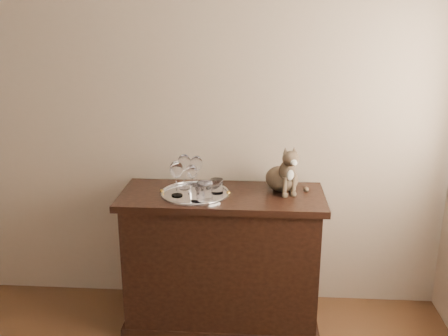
# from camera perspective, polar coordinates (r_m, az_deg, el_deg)

# --- Properties ---
(wall_back) EXTENTS (4.00, 0.10, 2.70)m
(wall_back) POSITION_cam_1_polar(r_m,az_deg,el_deg) (3.20, -10.70, 7.73)
(wall_back) COLOR tan
(wall_back) RESTS_ON ground
(sideboard) EXTENTS (1.20, 0.50, 0.85)m
(sideboard) POSITION_cam_1_polar(r_m,az_deg,el_deg) (3.10, -0.23, -10.36)
(sideboard) COLOR black
(sideboard) RESTS_ON ground
(tray) EXTENTS (0.40, 0.40, 0.01)m
(tray) POSITION_cam_1_polar(r_m,az_deg,el_deg) (2.91, -3.33, -3.01)
(tray) COLOR silver
(tray) RESTS_ON sideboard
(wine_glass_a) EXTENTS (0.08, 0.08, 0.21)m
(wine_glass_a) POSITION_cam_1_polar(r_m,az_deg,el_deg) (2.97, -4.54, -0.40)
(wine_glass_a) COLOR silver
(wine_glass_a) RESTS_ON tray
(wine_glass_b) EXTENTS (0.07, 0.07, 0.19)m
(wine_glass_b) POSITION_cam_1_polar(r_m,az_deg,el_deg) (2.99, -3.18, -0.40)
(wine_glass_b) COLOR silver
(wine_glass_b) RESTS_ON tray
(wine_glass_c) EXTENTS (0.08, 0.08, 0.21)m
(wine_glass_c) POSITION_cam_1_polar(r_m,az_deg,el_deg) (2.86, -5.44, -1.20)
(wine_glass_c) COLOR white
(wine_glass_c) RESTS_ON tray
(wine_glass_d) EXTENTS (0.07, 0.07, 0.17)m
(wine_glass_d) POSITION_cam_1_polar(r_m,az_deg,el_deg) (2.90, -3.67, -1.25)
(wine_glass_d) COLOR white
(wine_glass_d) RESTS_ON tray
(tumbler_a) EXTENTS (0.09, 0.09, 0.10)m
(tumbler_a) POSITION_cam_1_polar(r_m,az_deg,el_deg) (2.81, -2.22, -2.62)
(tumbler_a) COLOR white
(tumbler_a) RESTS_ON tray
(tumbler_b) EXTENTS (0.08, 0.08, 0.09)m
(tumbler_b) POSITION_cam_1_polar(r_m,az_deg,el_deg) (2.78, -3.04, -2.87)
(tumbler_b) COLOR white
(tumbler_b) RESTS_ON tray
(tumbler_c) EXTENTS (0.07, 0.07, 0.08)m
(tumbler_c) POSITION_cam_1_polar(r_m,az_deg,el_deg) (2.90, -0.84, -2.09)
(tumbler_c) COLOR white
(tumbler_c) RESTS_ON tray
(cat) EXTENTS (0.37, 0.36, 0.29)m
(cat) POSITION_cam_1_polar(r_m,az_deg,el_deg) (2.96, 6.67, 0.12)
(cat) COLOR brown
(cat) RESTS_ON sideboard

